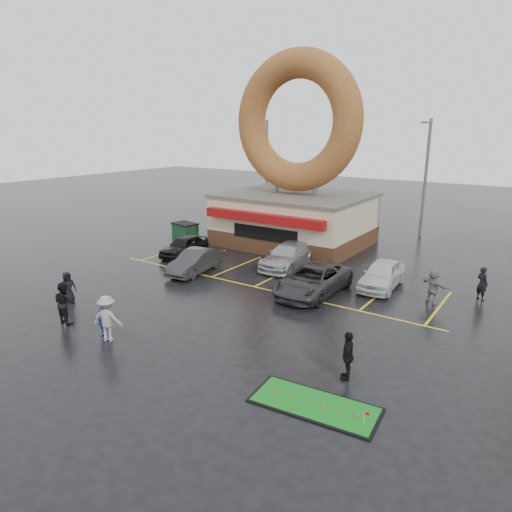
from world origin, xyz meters
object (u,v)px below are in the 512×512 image
Objects in this scene: donut_shop at (295,183)px; car_black at (184,246)px; car_grey at (313,280)px; streetlight_left at (266,167)px; dumpster at (185,232)px; person_blue at (104,318)px; streetlight_mid at (425,175)px; person_cameraman at (348,355)px; car_white at (382,275)px; putting_green at (315,405)px; car_silver at (288,255)px; car_dgrey at (195,262)px.

donut_shop is 3.39× the size of car_black.
streetlight_left is at bearing 130.22° from car_grey.
person_blue is at bearing -47.70° from dumpster.
person_cameraman is at bearing -80.47° from streetlight_mid.
streetlight_left is at bearing 137.46° from car_white.
car_black is 2.29× the size of person_cameraman.
car_grey is 3.29× the size of person_blue.
streetlight_left is 1.00× the size of streetlight_mid.
putting_green is at bearing -83.55° from car_white.
person_cameraman is 0.42× the size of putting_green.
dumpster is (-15.97, 1.90, -0.08)m from car_white.
streetlight_left and streetlight_mid have the same top height.
streetlight_left is at bearing -175.91° from streetlight_mid.
car_white is at bearing -82.89° from streetlight_mid.
car_black is 12.36m from person_blue.
car_silver is at bearing 8.03° from car_black.
donut_shop reaches higher than putting_green.
car_grey is 2.96× the size of dumpster.
car_silver is at bearing 123.72° from putting_green.
donut_shop reaches higher than person_cameraman.
donut_shop reaches higher than dumpster.
car_grey is at bearing 117.79° from putting_green.
donut_shop is 9.87m from streetlight_left.
streetlight_mid is (14.00, 1.00, 0.00)m from streetlight_left.
streetlight_left is 16.14m from car_silver.
car_grey is at bearing -1.23° from car_dgrey.
person_blue is (5.75, -10.94, 0.13)m from car_black.
car_dgrey reaches higher than putting_green.
person_blue is at bearing -67.99° from car_black.
streetlight_left is 17.85m from car_dgrey.
dumpster is 0.44× the size of putting_green.
donut_shop reaches higher than car_dgrey.
person_cameraman is (17.94, -22.44, -3.91)m from streetlight_left.
putting_green is (9.42, 0.47, -0.78)m from person_blue.
car_dgrey is 13.65m from person_cameraman.
car_white is (1.72, -13.76, -4.05)m from streetlight_mid.
car_grey is 1.24× the size of car_white.
donut_shop is 1.50× the size of streetlight_left.
car_dgrey is 2.30× the size of dumpster.
car_white is at bearing 34.84° from person_blue.
car_black is (-4.40, -7.08, -3.79)m from donut_shop.
streetlight_mid is 24.09m from person_cameraman.
car_grey reaches higher than dumpster.
streetlight_left is 1.69× the size of car_grey.
streetlight_mid is at bearing 48.62° from donut_shop.
car_dgrey is 14.55m from putting_green.
putting_green is at bearing -40.91° from car_dgrey.
person_cameraman is (12.25, -6.03, 0.19)m from car_dgrey.
car_dgrey reaches higher than car_black.
streetlight_left is 2.09× the size of car_white.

